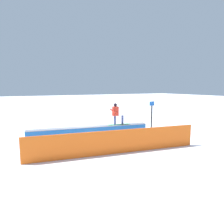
% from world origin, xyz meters
% --- Properties ---
extents(ground_plane, '(120.00, 120.00, 0.00)m').
position_xyz_m(ground_plane, '(0.00, 0.00, 0.00)').
color(ground_plane, white).
extents(grind_box, '(7.53, 1.66, 0.65)m').
position_xyz_m(grind_box, '(0.00, 0.00, 0.30)').
color(grind_box, '#1D62B5').
rests_on(grind_box, ground_plane).
extents(snowboarder, '(1.52, 0.49, 1.42)m').
position_xyz_m(snowboarder, '(-1.70, 0.27, 1.42)').
color(snowboarder, '#319451').
rests_on(snowboarder, grind_box).
extents(safety_fence, '(8.23, 1.38, 1.13)m').
position_xyz_m(safety_fence, '(0.00, 3.49, 0.56)').
color(safety_fence, orange).
rests_on(safety_fence, ground_plane).
extents(trail_marker, '(0.40, 0.10, 2.08)m').
position_xyz_m(trail_marker, '(-4.65, 0.22, 1.11)').
color(trail_marker, '#262628').
rests_on(trail_marker, ground_plane).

